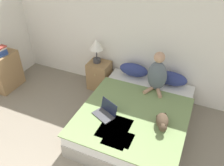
% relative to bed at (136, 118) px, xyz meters
% --- Properties ---
extents(wall_back, '(5.95, 0.05, 2.55)m').
position_rel_bed_xyz_m(wall_back, '(-0.63, 1.14, 1.04)').
color(wall_back, white).
rests_on(wall_back, ground_plane).
extents(bed, '(1.74, 2.13, 0.47)m').
position_rel_bed_xyz_m(bed, '(0.00, 0.00, 0.00)').
color(bed, '#9E998E').
rests_on(bed, ground_plane).
extents(pillow_near, '(0.59, 0.25, 0.27)m').
position_rel_bed_xyz_m(pillow_near, '(-0.38, 0.92, 0.37)').
color(pillow_near, navy).
rests_on(pillow_near, bed).
extents(pillow_far, '(0.59, 0.25, 0.27)m').
position_rel_bed_xyz_m(pillow_far, '(0.38, 0.92, 0.37)').
color(pillow_far, navy).
rests_on(pillow_far, bed).
extents(person_sitting, '(0.36, 0.35, 0.77)m').
position_rel_bed_xyz_m(person_sitting, '(0.15, 0.64, 0.58)').
color(person_sitting, slate).
rests_on(person_sitting, bed).
extents(cat_tabby, '(0.26, 0.50, 0.20)m').
position_rel_bed_xyz_m(cat_tabby, '(0.49, -0.25, 0.34)').
color(cat_tabby, '#473828').
rests_on(cat_tabby, bed).
extents(laptop_open, '(0.42, 0.38, 0.22)m').
position_rel_bed_xyz_m(laptop_open, '(-0.41, -0.35, 0.29)').
color(laptop_open, '#424247').
rests_on(laptop_open, bed).
extents(nightstand, '(0.45, 0.41, 0.61)m').
position_rel_bed_xyz_m(nightstand, '(-1.13, 0.87, 0.07)').
color(nightstand, '#937047').
rests_on(nightstand, ground_plane).
extents(table_lamp, '(0.27, 0.27, 0.53)m').
position_rel_bed_xyz_m(table_lamp, '(-1.18, 0.89, 0.75)').
color(table_lamp, '#38383D').
rests_on(table_lamp, nightstand).
extents(bookshelf, '(0.29, 0.63, 0.80)m').
position_rel_bed_xyz_m(bookshelf, '(-2.93, 0.07, 0.17)').
color(bookshelf, '#99754C').
rests_on(bookshelf, ground_plane).
extents(book_stack_top, '(0.19, 0.24, 0.18)m').
position_rel_bed_xyz_m(book_stack_top, '(-2.93, 0.07, 0.66)').
color(book_stack_top, '#334C8E').
rests_on(book_stack_top, bookshelf).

